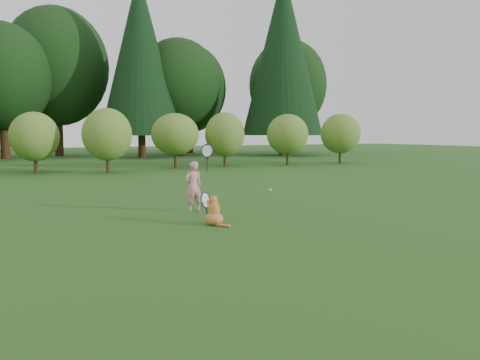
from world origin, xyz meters
TOP-DOWN VIEW (x-y plane):
  - ground at (0.00, 0.00)m, footprint 100.00×100.00m
  - shrub_row at (0.00, 13.00)m, footprint 28.00×3.00m
  - woodland_backdrop at (0.00, 23.00)m, footprint 48.00×10.00m
  - child at (-0.51, 1.55)m, footprint 0.61×0.39m
  - cat at (-0.72, 0.03)m, footprint 0.36×0.72m
  - tennis_ball at (0.34, -0.17)m, footprint 0.06×0.06m

SIDE VIEW (x-z plane):
  - ground at x=0.00m, z-range 0.00..0.00m
  - cat at x=-0.72m, z-range -0.09..0.65m
  - child at x=-0.51m, z-range -0.24..1.35m
  - tennis_ball at x=0.34m, z-range 0.57..0.62m
  - shrub_row at x=0.00m, z-range 0.00..2.80m
  - woodland_backdrop at x=0.00m, z-range 0.00..15.00m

